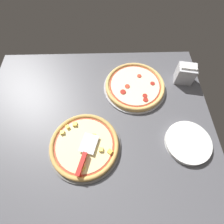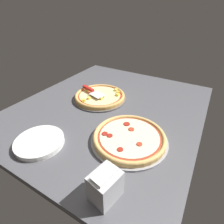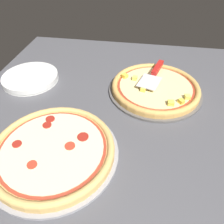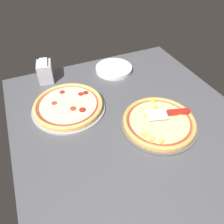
# 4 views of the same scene
# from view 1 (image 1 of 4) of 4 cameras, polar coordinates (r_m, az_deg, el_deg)

# --- Properties ---
(ground_plane) EXTENTS (1.34, 1.17, 0.04)m
(ground_plane) POSITION_cam_1_polar(r_m,az_deg,el_deg) (1.01, -5.10, -5.14)
(ground_plane) COLOR #4C4C51
(pizza_pan_front) EXTENTS (0.38, 0.38, 0.01)m
(pizza_pan_front) POSITION_cam_1_polar(r_m,az_deg,el_deg) (0.96, -8.86, -10.95)
(pizza_pan_front) COLOR #565451
(pizza_pan_front) RESTS_ON ground_plane
(pizza_front) EXTENTS (0.36, 0.36, 0.04)m
(pizza_front) POSITION_cam_1_polar(r_m,az_deg,el_deg) (0.94, -9.02, -10.59)
(pizza_front) COLOR tan
(pizza_front) RESTS_ON pizza_pan_front
(pizza_pan_back) EXTENTS (0.40, 0.40, 0.01)m
(pizza_pan_back) POSITION_cam_1_polar(r_m,az_deg,el_deg) (1.14, 7.39, 7.96)
(pizza_pan_back) COLOR #939399
(pizza_pan_back) RESTS_ON ground_plane
(pizza_back) EXTENTS (0.37, 0.37, 0.03)m
(pizza_back) POSITION_cam_1_polar(r_m,az_deg,el_deg) (1.12, 7.51, 8.58)
(pizza_back) COLOR #DBAD60
(pizza_back) RESTS_ON pizza_pan_back
(serving_spatula) EXTENTS (0.11, 0.22, 0.02)m
(serving_spatula) POSITION_cam_1_polar(r_m,az_deg,el_deg) (0.89, -9.24, -14.59)
(serving_spatula) COLOR silver
(serving_spatula) RESTS_ON pizza_front
(plate_stack) EXTENTS (0.24, 0.24, 0.03)m
(plate_stack) POSITION_cam_1_polar(r_m,az_deg,el_deg) (1.03, 23.54, -9.10)
(plate_stack) COLOR white
(plate_stack) RESTS_ON ground_plane
(napkin_holder) EXTENTS (0.12, 0.11, 0.13)m
(napkin_holder) POSITION_cam_1_polar(r_m,az_deg,el_deg) (1.22, 22.79, 11.49)
(napkin_holder) COLOR #B2B2B7
(napkin_holder) RESTS_ON ground_plane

